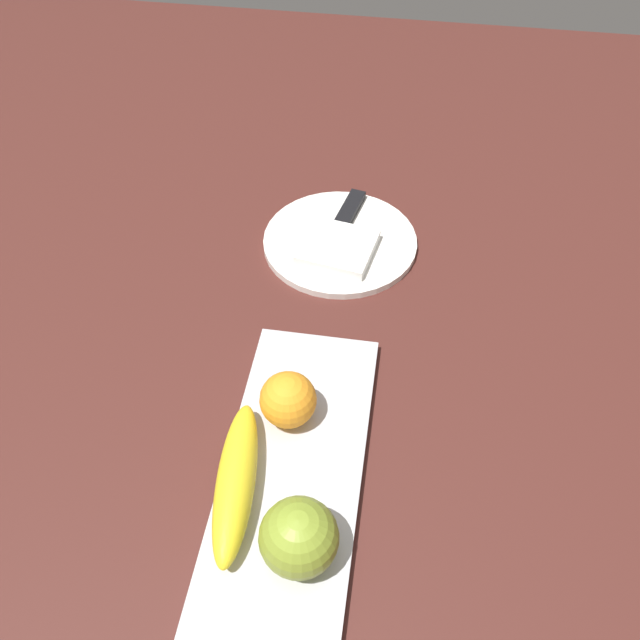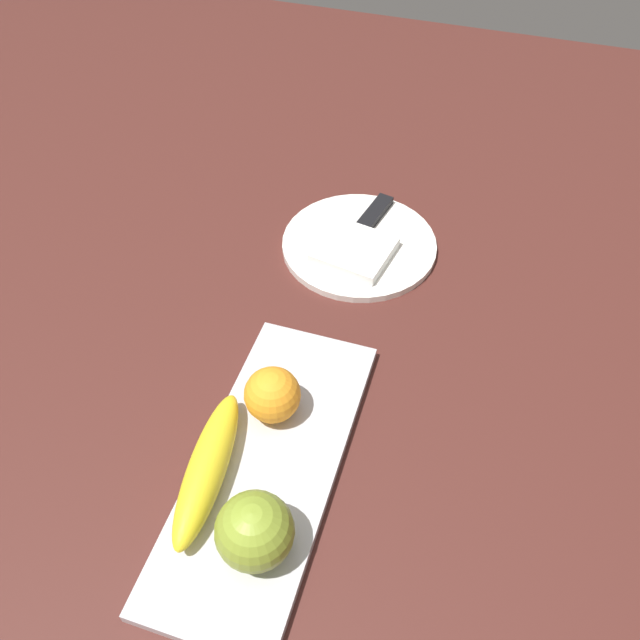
% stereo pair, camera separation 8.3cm
% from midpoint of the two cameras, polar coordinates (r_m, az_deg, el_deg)
% --- Properties ---
extents(ground_plane, '(2.40, 2.40, 0.00)m').
position_cam_midpoint_polar(ground_plane, '(0.75, -4.37, -13.53)').
color(ground_plane, '#48201B').
extents(fruit_tray, '(0.39, 0.15, 0.01)m').
position_cam_midpoint_polar(fruit_tray, '(0.75, -1.40, -12.88)').
color(fruit_tray, silver).
rests_on(fruit_tray, ground_plane).
extents(apple, '(0.08, 0.08, 0.08)m').
position_cam_midpoint_polar(apple, '(0.66, -2.03, -18.20)').
color(apple, olive).
rests_on(apple, fruit_tray).
extents(banana, '(0.19, 0.06, 0.04)m').
position_cam_midpoint_polar(banana, '(0.72, -6.52, -12.89)').
color(banana, yellow).
rests_on(banana, fruit_tray).
extents(orange_near_apple, '(0.07, 0.07, 0.07)m').
position_cam_midpoint_polar(orange_near_apple, '(0.75, -1.04, -6.74)').
color(orange_near_apple, orange).
rests_on(orange_near_apple, fruit_tray).
extents(dinner_plate, '(0.23, 0.23, 0.01)m').
position_cam_midpoint_polar(dinner_plate, '(0.99, 5.84, 6.45)').
color(dinner_plate, white).
rests_on(dinner_plate, ground_plane).
extents(folded_napkin, '(0.11, 0.12, 0.02)m').
position_cam_midpoint_polar(folded_napkin, '(0.96, 5.50, 5.96)').
color(folded_napkin, white).
rests_on(folded_napkin, dinner_plate).
extents(knife, '(0.18, 0.06, 0.01)m').
position_cam_midpoint_polar(knife, '(1.02, 6.70, 8.57)').
color(knife, silver).
rests_on(knife, dinner_plate).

